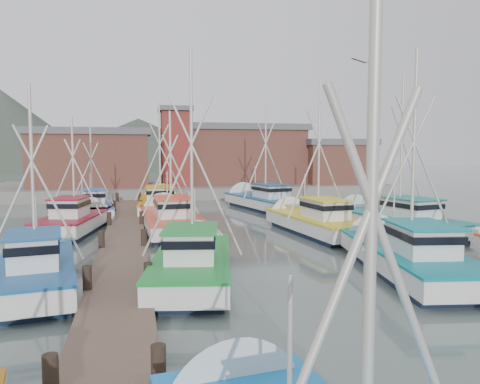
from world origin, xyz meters
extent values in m
plane|color=#4C5B57|center=(0.00, 0.00, 0.00)|extent=(260.00, 260.00, 0.00)
cube|color=brown|center=(-7.00, 4.00, 0.20)|extent=(2.20, 46.00, 0.40)
cylinder|color=black|center=(-8.00, -2.00, 0.45)|extent=(0.30, 0.30, 1.50)
cylinder|color=black|center=(-8.00, 5.00, 0.45)|extent=(0.30, 0.30, 1.50)
cylinder|color=black|center=(-8.00, 12.00, 0.45)|extent=(0.30, 0.30, 1.50)
cylinder|color=black|center=(-8.00, 19.00, 0.45)|extent=(0.30, 0.30, 1.50)
cylinder|color=black|center=(-8.00, 26.00, 0.45)|extent=(0.30, 0.30, 1.50)
cylinder|color=black|center=(-6.00, -9.00, 0.45)|extent=(0.30, 0.30, 1.50)
cylinder|color=black|center=(-6.00, -2.00, 0.45)|extent=(0.30, 0.30, 1.50)
cylinder|color=black|center=(-6.00, 5.00, 0.45)|extent=(0.30, 0.30, 1.50)
cylinder|color=black|center=(-6.00, 12.00, 0.45)|extent=(0.30, 0.30, 1.50)
cylinder|color=black|center=(-6.00, 19.00, 0.45)|extent=(0.30, 0.30, 1.50)
cylinder|color=black|center=(-6.00, 26.00, 0.45)|extent=(0.30, 0.30, 1.50)
cube|color=brown|center=(7.00, 4.00, 0.20)|extent=(2.20, 46.00, 0.40)
cylinder|color=black|center=(6.00, -2.00, 0.45)|extent=(0.30, 0.30, 1.50)
cylinder|color=black|center=(6.00, 5.00, 0.45)|extent=(0.30, 0.30, 1.50)
cylinder|color=black|center=(6.00, 12.00, 0.45)|extent=(0.30, 0.30, 1.50)
cylinder|color=black|center=(6.00, 19.00, 0.45)|extent=(0.30, 0.30, 1.50)
cylinder|color=black|center=(6.00, 26.00, 0.45)|extent=(0.30, 0.30, 1.50)
cylinder|color=black|center=(8.00, 5.00, 0.45)|extent=(0.30, 0.30, 1.50)
cylinder|color=black|center=(8.00, 12.00, 0.45)|extent=(0.30, 0.30, 1.50)
cylinder|color=black|center=(8.00, 19.00, 0.45)|extent=(0.30, 0.30, 1.50)
cylinder|color=black|center=(8.00, 26.00, 0.45)|extent=(0.30, 0.30, 1.50)
cube|color=slate|center=(0.00, 37.00, 0.60)|extent=(44.00, 16.00, 1.20)
cube|color=brown|center=(-11.00, 35.00, 3.95)|extent=(12.00, 8.00, 5.50)
cube|color=slate|center=(-11.00, 35.00, 7.05)|extent=(12.72, 8.48, 0.70)
cube|color=brown|center=(6.00, 37.00, 4.30)|extent=(14.00, 9.00, 6.20)
cube|color=slate|center=(6.00, 37.00, 7.75)|extent=(14.84, 9.54, 0.70)
cube|color=brown|center=(17.00, 34.00, 3.45)|extent=(8.00, 6.00, 4.50)
cube|color=slate|center=(17.00, 34.00, 6.05)|extent=(8.48, 6.36, 0.70)
cube|color=maroon|center=(-2.00, 33.00, 5.20)|extent=(3.00, 3.00, 8.00)
cube|color=slate|center=(-2.00, 33.00, 9.45)|extent=(3.60, 3.60, 0.50)
cone|color=#3D473B|center=(-40.00, 115.00, 0.00)|extent=(110.00, 110.00, 42.00)
cone|color=#3D473B|center=(-5.00, 130.00, 0.00)|extent=(140.00, 140.00, 30.00)
cone|color=#3D473B|center=(35.00, 120.00, 0.00)|extent=(90.00, 90.00, 24.00)
cylinder|color=#BCB7AC|center=(-4.30, -14.18, 4.00)|extent=(0.13, 0.13, 5.81)
cylinder|color=#BCB7AC|center=(-4.82, -14.25, 3.32)|extent=(2.08, 0.34, 4.54)
cylinder|color=#BCB7AC|center=(-3.78, -14.12, 3.32)|extent=(2.08, 0.34, 4.54)
cylinder|color=#BCB7AC|center=(-4.50, -12.55, 2.30)|extent=(0.07, 0.07, 2.29)
cube|color=black|center=(-4.28, -0.44, 0.05)|extent=(3.68, 7.65, 0.70)
cube|color=silver|center=(-4.28, -0.44, 0.70)|extent=(4.18, 8.69, 0.80)
cube|color=#148F30|center=(-4.28, -0.44, 1.08)|extent=(4.28, 8.79, 0.10)
cone|color=silver|center=(-3.52, 3.66, 0.55)|extent=(2.76, 1.56, 2.61)
cube|color=silver|center=(-4.46, -1.42, 1.65)|extent=(2.11, 2.77, 1.10)
cube|color=black|center=(-4.46, -1.42, 1.88)|extent=(2.26, 3.03, 0.28)
cube|color=#148F30|center=(-4.46, -1.42, 2.24)|extent=(2.40, 3.21, 0.07)
cylinder|color=#BCB7AC|center=(-4.31, -0.60, 4.95)|extent=(0.14, 0.14, 7.70)
cylinder|color=#BCB7AC|center=(-4.83, -0.51, 4.05)|extent=(2.71, 0.58, 6.02)
cylinder|color=#BCB7AC|center=(-3.78, -0.70, 4.05)|extent=(2.71, 0.58, 6.02)
cylinder|color=#BCB7AC|center=(-4.00, 1.04, 2.30)|extent=(0.08, 0.08, 2.33)
cube|color=black|center=(4.35, -1.39, 0.05)|extent=(3.85, 8.33, 0.70)
cube|color=silver|center=(4.35, -1.39, 0.70)|extent=(4.38, 9.47, 0.80)
cube|color=#057D87|center=(4.35, -1.39, 1.08)|extent=(4.48, 9.58, 0.10)
cone|color=silver|center=(5.08, 3.11, 0.55)|extent=(2.99, 1.54, 2.85)
cube|color=silver|center=(4.18, -2.47, 1.65)|extent=(2.25, 2.99, 1.10)
cube|color=black|center=(4.18, -2.47, 1.88)|extent=(2.41, 3.28, 0.28)
cube|color=#057D87|center=(4.18, -2.47, 2.24)|extent=(2.56, 3.48, 0.07)
cylinder|color=#BCB7AC|center=(4.32, -1.57, 5.01)|extent=(0.15, 0.15, 7.82)
cylinder|color=#BCB7AC|center=(3.75, -1.48, 4.09)|extent=(2.77, 0.54, 6.11)
cylinder|color=#BCB7AC|center=(4.90, -1.67, 4.09)|extent=(2.77, 0.54, 6.11)
cylinder|color=#BCB7AC|center=(4.61, 0.23, 2.30)|extent=(0.09, 0.09, 2.54)
cube|color=black|center=(-9.88, -0.44, 0.05)|extent=(3.14, 6.95, 0.70)
cube|color=silver|center=(-9.88, -0.44, 0.70)|extent=(3.57, 7.89, 0.80)
cube|color=#175292|center=(-9.88, -0.44, 1.08)|extent=(3.65, 7.98, 0.10)
cone|color=silver|center=(-10.44, 3.33, 0.55)|extent=(2.51, 1.44, 2.38)
cube|color=silver|center=(-9.75, -1.34, 1.65)|extent=(1.85, 2.48, 1.10)
cube|color=black|center=(-9.75, -1.34, 1.88)|extent=(1.98, 2.73, 0.28)
cube|color=#175292|center=(-9.75, -1.34, 2.24)|extent=(2.10, 2.89, 0.07)
cylinder|color=#BCB7AC|center=(-9.86, -0.59, 4.21)|extent=(0.13, 0.13, 6.22)
cylinder|color=#BCB7AC|center=(-10.38, -0.67, 3.48)|extent=(2.22, 0.41, 4.87)
cylinder|color=#BCB7AC|center=(-9.34, -0.51, 3.48)|extent=(2.22, 0.41, 4.87)
cylinder|color=#BCB7AC|center=(-10.09, 0.92, 2.30)|extent=(0.08, 0.08, 2.28)
cube|color=black|center=(-4.25, 11.09, 0.05)|extent=(3.15, 8.70, 0.70)
cube|color=silver|center=(-4.25, 11.09, 0.70)|extent=(3.58, 9.89, 0.80)
cube|color=#E04328|center=(-4.25, 11.09, 1.08)|extent=(3.68, 9.99, 0.10)
cone|color=silver|center=(-4.45, 15.97, 0.55)|extent=(3.10, 1.22, 3.05)
cube|color=silver|center=(-4.20, 9.91, 1.65)|extent=(2.09, 3.01, 1.10)
cube|color=black|center=(-4.20, 9.91, 1.88)|extent=(2.23, 3.31, 0.28)
cube|color=#E04328|center=(-4.20, 9.91, 2.24)|extent=(2.37, 3.51, 0.07)
cylinder|color=#BCB7AC|center=(-4.24, 10.89, 4.27)|extent=(0.14, 0.14, 6.33)
cylinder|color=#BCB7AC|center=(-4.86, 10.87, 3.52)|extent=(2.29, 0.20, 4.96)
cylinder|color=#BCB7AC|center=(-3.61, 10.92, 3.52)|extent=(2.29, 0.20, 4.96)
cylinder|color=#BCB7AC|center=(-4.32, 12.84, 2.30)|extent=(0.08, 0.08, 2.73)
cube|color=black|center=(4.23, 8.11, 0.05)|extent=(3.39, 8.06, 0.70)
cube|color=silver|center=(4.23, 8.11, 0.70)|extent=(3.85, 9.15, 0.80)
cube|color=yellow|center=(4.23, 8.11, 1.08)|extent=(3.94, 9.25, 0.10)
cone|color=silver|center=(3.75, 12.53, 0.55)|extent=(2.88, 1.40, 2.78)
cube|color=silver|center=(4.35, 7.05, 1.65)|extent=(2.08, 2.85, 1.10)
cube|color=black|center=(4.35, 7.05, 1.88)|extent=(2.22, 3.13, 0.28)
cube|color=yellow|center=(4.35, 7.05, 2.24)|extent=(2.35, 3.31, 0.07)
cylinder|color=#BCB7AC|center=(4.25, 7.94, 5.15)|extent=(0.14, 0.14, 8.11)
cylinder|color=#BCB7AC|center=(3.69, 7.88, 4.20)|extent=(2.88, 0.41, 6.33)
cylinder|color=#BCB7AC|center=(4.82, 8.00, 4.20)|extent=(2.88, 0.41, 6.33)
cylinder|color=#BCB7AC|center=(4.06, 9.71, 2.30)|extent=(0.08, 0.08, 2.48)
cube|color=black|center=(-10.00, 12.09, 0.05)|extent=(3.63, 7.51, 0.70)
cube|color=silver|center=(-10.00, 12.09, 0.70)|extent=(4.13, 8.53, 0.80)
cube|color=maroon|center=(-10.00, 12.09, 1.08)|extent=(4.22, 8.63, 0.10)
cone|color=silver|center=(-9.24, 16.11, 0.55)|extent=(2.71, 1.55, 2.55)
cube|color=silver|center=(-10.18, 11.12, 1.65)|extent=(2.07, 2.72, 1.10)
cube|color=black|center=(-10.18, 11.12, 1.88)|extent=(2.22, 2.98, 0.28)
cube|color=maroon|center=(-10.18, 11.12, 2.24)|extent=(2.36, 3.16, 0.07)
cylinder|color=#BCB7AC|center=(-10.03, 11.93, 4.10)|extent=(0.14, 0.14, 6.00)
cylinder|color=#BCB7AC|center=(-10.58, 12.03, 3.39)|extent=(2.14, 0.49, 4.69)
cylinder|color=#BCB7AC|center=(-9.48, 11.82, 3.39)|extent=(2.14, 0.49, 4.69)
cylinder|color=#BCB7AC|center=(-9.73, 13.53, 2.30)|extent=(0.08, 0.08, 2.45)
cube|color=black|center=(9.22, 7.47, 0.05)|extent=(4.28, 8.66, 0.70)
cube|color=silver|center=(9.22, 7.47, 0.70)|extent=(4.87, 9.84, 0.80)
cube|color=#0F736F|center=(9.22, 7.47, 1.08)|extent=(4.98, 9.95, 0.10)
cone|color=silver|center=(8.31, 12.09, 0.55)|extent=(3.13, 1.66, 2.98)
cube|color=silver|center=(9.44, 6.36, 1.65)|extent=(2.43, 3.14, 1.10)
cube|color=black|center=(9.44, 6.36, 1.88)|extent=(2.61, 3.44, 0.28)
cube|color=#0F736F|center=(9.44, 6.36, 2.24)|extent=(2.77, 3.65, 0.07)
cylinder|color=#BCB7AC|center=(9.26, 7.28, 5.34)|extent=(0.16, 0.16, 8.48)
cylinder|color=#BCB7AC|center=(8.64, 7.16, 4.34)|extent=(2.99, 0.69, 6.63)
cylinder|color=#BCB7AC|center=(9.88, 7.41, 4.34)|extent=(2.99, 0.69, 6.63)
cylinder|color=#BCB7AC|center=(8.89, 9.13, 2.30)|extent=(0.09, 0.09, 2.76)
cube|color=black|center=(-4.39, 20.26, 0.05)|extent=(3.30, 8.83, 0.70)
cube|color=silver|center=(-4.39, 20.26, 0.70)|extent=(3.75, 10.03, 0.80)
cube|color=#D08E09|center=(-4.39, 20.26, 1.08)|extent=(3.85, 10.13, 0.10)
cone|color=silver|center=(-4.12, 25.19, 0.55)|extent=(3.14, 1.27, 3.08)
cube|color=silver|center=(-4.45, 19.08, 1.65)|extent=(2.15, 3.07, 1.10)
cube|color=black|center=(-4.45, 19.08, 1.88)|extent=(2.30, 3.37, 0.28)
cube|color=#D08E09|center=(-4.45, 19.08, 2.24)|extent=(2.43, 3.57, 0.07)
cylinder|color=#BCB7AC|center=(-4.40, 20.07, 5.01)|extent=(0.15, 0.15, 7.83)
cylinder|color=#BCB7AC|center=(-5.03, 20.10, 4.09)|extent=(2.80, 0.26, 6.12)
cylinder|color=#BCB7AC|center=(-3.77, 20.03, 4.09)|extent=(2.80, 0.26, 6.12)
cylinder|color=#BCB7AC|center=(-4.29, 22.04, 2.30)|extent=(0.08, 0.08, 2.75)
cube|color=black|center=(4.44, 20.44, 0.05)|extent=(4.54, 9.08, 0.70)
cube|color=silver|center=(4.44, 20.44, 0.70)|extent=(5.16, 10.32, 0.80)
cube|color=#16507D|center=(4.44, 20.44, 1.08)|extent=(5.28, 10.43, 0.10)
cone|color=silver|center=(3.43, 25.27, 0.55)|extent=(3.24, 1.71, 3.08)
cube|color=silver|center=(4.68, 19.29, 1.65)|extent=(2.56, 3.31, 1.10)
cube|color=black|center=(4.68, 19.29, 1.88)|extent=(2.74, 3.62, 0.28)
cube|color=#16507D|center=(4.68, 19.29, 2.24)|extent=(2.91, 3.84, 0.07)
cylinder|color=#BCB7AC|center=(4.48, 20.25, 5.19)|extent=(0.16, 0.16, 8.19)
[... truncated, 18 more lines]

